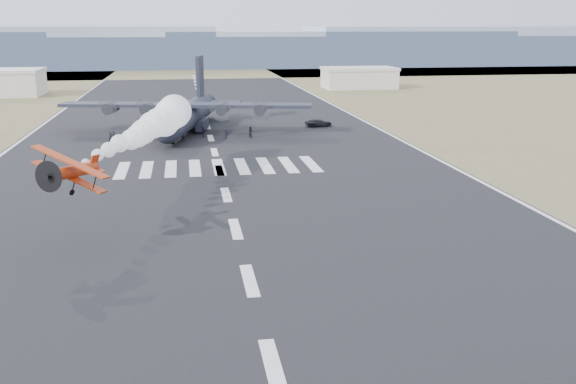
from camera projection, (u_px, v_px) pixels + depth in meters
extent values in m
plane|color=black|center=(273.00, 366.00, 33.98)|extent=(500.00, 500.00, 0.00)
cube|color=olive|center=(192.00, 71.00, 253.63)|extent=(500.00, 80.00, 0.00)
cube|color=#8B9BB1|center=(35.00, 47.00, 269.99)|extent=(150.00, 50.00, 17.00)
cube|color=#8B9BB1|center=(191.00, 51.00, 280.64)|extent=(150.00, 50.00, 13.00)
cube|color=#8B9BB1|center=(335.00, 48.00, 290.54)|extent=(150.00, 50.00, 15.00)
cube|color=#8B9BB1|center=(470.00, 45.00, 300.44)|extent=(150.00, 50.00, 17.00)
cube|color=beige|center=(359.00, 79.00, 183.76)|extent=(20.00, 12.00, 5.20)
cube|color=beige|center=(359.00, 69.00, 183.03)|extent=(20.50, 12.50, 0.80)
cylinder|color=#B72D0C|center=(74.00, 171.00, 51.40)|extent=(2.33, 5.63, 1.00)
sphere|color=black|center=(74.00, 166.00, 51.51)|extent=(0.78, 0.78, 0.78)
cylinder|color=black|center=(59.00, 179.00, 48.83)|extent=(1.24, 0.92, 1.11)
cylinder|color=black|center=(57.00, 180.00, 48.45)|extent=(2.38, 0.63, 2.44)
cube|color=#B72D0C|center=(72.00, 177.00, 51.07)|extent=(6.43, 2.63, 2.24)
cube|color=#B72D0C|center=(69.00, 162.00, 50.41)|extent=(6.63, 2.68, 2.31)
cube|color=#B72D0C|center=(86.00, 158.00, 53.72)|extent=(0.35, 1.00, 1.11)
cube|color=#B72D0C|center=(86.00, 165.00, 53.86)|extent=(2.35, 1.30, 0.09)
cylinder|color=black|center=(60.00, 190.00, 50.95)|extent=(0.25, 0.51, 0.49)
cylinder|color=black|center=(81.00, 190.00, 50.80)|extent=(0.25, 0.51, 0.49)
sphere|color=white|center=(87.00, 164.00, 54.08)|extent=(0.78, 0.78, 0.78)
sphere|color=white|center=(99.00, 157.00, 56.64)|extent=(1.10, 1.10, 1.10)
sphere|color=white|center=(109.00, 151.00, 59.20)|extent=(1.42, 1.42, 1.42)
sphere|color=white|center=(119.00, 146.00, 61.77)|extent=(1.75, 1.75, 1.75)
sphere|color=white|center=(128.00, 141.00, 64.33)|extent=(2.07, 2.07, 2.07)
sphere|color=white|center=(136.00, 136.00, 66.89)|extent=(2.39, 2.39, 2.39)
sphere|color=white|center=(144.00, 131.00, 69.46)|extent=(2.72, 2.72, 2.72)
sphere|color=white|center=(151.00, 127.00, 72.02)|extent=(3.04, 3.04, 3.04)
sphere|color=white|center=(158.00, 124.00, 74.58)|extent=(3.36, 3.36, 3.36)
sphere|color=white|center=(164.00, 120.00, 77.15)|extent=(3.69, 3.69, 3.69)
sphere|color=white|center=(170.00, 117.00, 79.71)|extent=(4.01, 4.01, 4.01)
sphere|color=white|center=(175.00, 114.00, 82.27)|extent=(4.33, 4.33, 4.33)
cylinder|color=#1D202C|center=(188.00, 116.00, 107.91)|extent=(10.26, 29.46, 4.18)
sphere|color=#1D202C|center=(167.00, 130.00, 93.78)|extent=(4.18, 4.18, 4.18)
cone|color=#1D202C|center=(203.00, 105.00, 122.04)|extent=(5.41, 7.01, 4.18)
cube|color=#1D202C|center=(186.00, 105.00, 106.40)|extent=(41.76, 13.11, 0.52)
cylinder|color=#1D202C|center=(111.00, 108.00, 106.64)|extent=(2.68, 4.28, 1.88)
cylinder|color=#3F3F44|center=(107.00, 110.00, 104.63)|extent=(3.48, 0.80, 3.55)
cylinder|color=#1D202C|center=(148.00, 108.00, 106.34)|extent=(2.68, 4.28, 1.88)
cylinder|color=#3F3F44|center=(145.00, 110.00, 104.32)|extent=(3.48, 0.80, 3.55)
cylinder|color=#1D202C|center=(223.00, 109.00, 105.72)|extent=(2.68, 4.28, 1.88)
cylinder|color=#3F3F44|center=(221.00, 110.00, 103.70)|extent=(3.48, 0.80, 3.55)
cylinder|color=#1D202C|center=(261.00, 109.00, 105.42)|extent=(2.68, 4.28, 1.88)
cylinder|color=#3F3F44|center=(259.00, 111.00, 103.40)|extent=(3.48, 0.80, 3.55)
cube|color=#1D202C|center=(200.00, 79.00, 118.71)|extent=(1.60, 4.73, 8.35)
cube|color=#1D202C|center=(201.00, 102.00, 120.32)|extent=(14.95, 6.15, 0.37)
cube|color=#1D202C|center=(176.00, 124.00, 109.43)|extent=(2.55, 6.39, 1.67)
cylinder|color=black|center=(176.00, 128.00, 109.57)|extent=(0.75, 1.23, 1.15)
cube|color=#1D202C|center=(202.00, 124.00, 109.20)|extent=(2.55, 6.39, 1.67)
cylinder|color=black|center=(203.00, 128.00, 109.35)|extent=(0.75, 1.23, 1.15)
cylinder|color=black|center=(173.00, 141.00, 97.38)|extent=(0.61, 1.01, 0.94)
imported|color=black|center=(319.00, 123.00, 114.34)|extent=(5.10, 3.21, 1.31)
imported|color=black|center=(114.00, 137.00, 98.35)|extent=(0.83, 0.78, 1.82)
imported|color=black|center=(182.00, 135.00, 100.61)|extent=(0.86, 0.90, 1.59)
imported|color=black|center=(225.00, 134.00, 101.87)|extent=(1.11, 0.76, 1.57)
imported|color=black|center=(203.00, 132.00, 103.28)|extent=(1.02, 1.10, 1.70)
imported|color=black|center=(139.00, 135.00, 100.01)|extent=(0.78, 0.98, 1.75)
imported|color=black|center=(161.00, 137.00, 98.98)|extent=(0.59, 1.56, 1.65)
imported|color=black|center=(110.00, 137.00, 98.37)|extent=(0.71, 0.63, 1.69)
imported|color=black|center=(250.00, 132.00, 102.82)|extent=(1.01, 1.00, 1.81)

